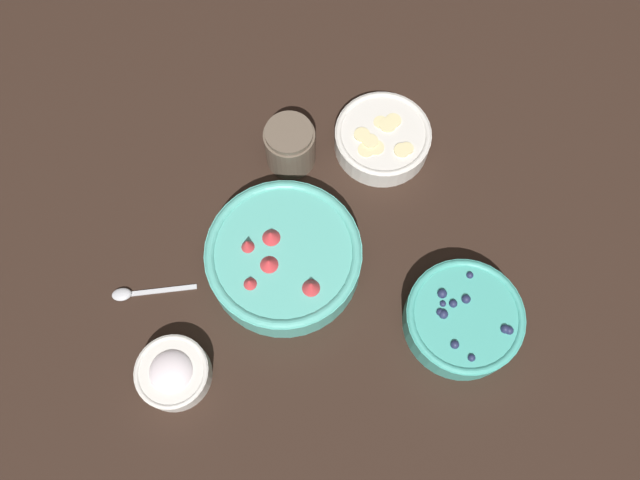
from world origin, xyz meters
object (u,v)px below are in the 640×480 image
object	(u,v)px
bowl_cream	(173,373)
jar_chocolate	(290,146)
bowl_strawberries	(284,258)
bowl_bananas	(382,138)
bowl_blueberries	(463,318)

from	to	relation	value
bowl_cream	jar_chocolate	bearing A→B (deg)	60.96
bowl_strawberries	bowl_cream	bearing A→B (deg)	-137.32
bowl_strawberries	bowl_bananas	bearing A→B (deg)	48.82
bowl_blueberries	jar_chocolate	xyz separation A→B (m)	(-0.25, 0.32, 0.01)
bowl_blueberries	bowl_bananas	size ratio (longest dim) A/B	1.09
bowl_strawberries	jar_chocolate	bearing A→B (deg)	83.33
bowl_bananas	jar_chocolate	distance (m)	0.16
bowl_strawberries	bowl_blueberries	distance (m)	0.30
bowl_blueberries	jar_chocolate	bearing A→B (deg)	127.84
bowl_bananas	bowl_strawberries	bearing A→B (deg)	-131.18
bowl_strawberries	bowl_bananas	distance (m)	0.28
bowl_strawberries	bowl_cream	size ratio (longest dim) A/B	2.23
jar_chocolate	bowl_bananas	bearing A→B (deg)	4.16
jar_chocolate	bowl_strawberries	bearing A→B (deg)	-96.67
bowl_cream	jar_chocolate	distance (m)	0.42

